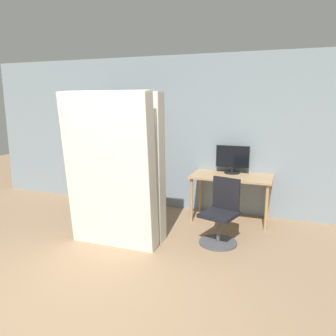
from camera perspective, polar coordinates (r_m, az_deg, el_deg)
The scene contains 8 objects.
ground_plane at distance 3.38m, azimuth -16.58°, elevation -23.65°, with size 16.00×16.00×0.00m, color #937556.
wall_back at distance 5.84m, azimuth 2.60°, elevation 5.89°, with size 8.00×0.06×2.70m.
desk at distance 5.39m, azimuth 10.93°, elevation -2.30°, with size 1.28×0.69×0.75m.
monitor at distance 5.52m, azimuth 11.17°, elevation 1.57°, with size 0.55×0.26×0.46m.
office_chair at distance 4.59m, azimuth 9.15°, elevation -8.60°, with size 0.55×0.55×0.90m.
bookshelf at distance 6.25m, azimuth -9.07°, elevation 2.21°, with size 0.68×0.32×1.97m.
mattress_near at distance 4.30m, azimuth -10.06°, elevation -0.63°, with size 1.21×0.41×2.06m.
mattress_far at distance 4.59m, azimuth -7.96°, elevation 0.17°, with size 1.21×0.31×2.05m.
Camera 1 is at (1.73, -2.18, 1.92)m, focal length 35.00 mm.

